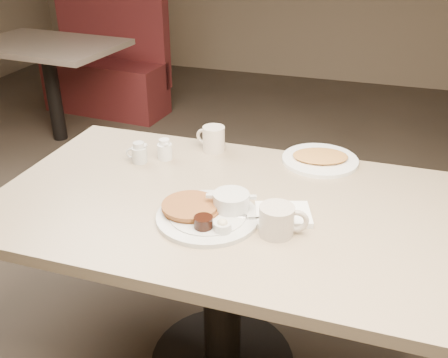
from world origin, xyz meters
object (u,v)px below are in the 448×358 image
(creamer_right, at_px, (165,150))
(coffee_mug_far, at_px, (213,139))
(creamer_left, at_px, (139,153))
(hash_plate, at_px, (320,159))
(coffee_mug_near, at_px, (278,220))
(booth_back_left, at_px, (102,67))
(main_plate, at_px, (210,211))
(diner_table, at_px, (222,243))

(creamer_right, bearing_deg, coffee_mug_far, 40.07)
(creamer_left, bearing_deg, hash_plate, 18.15)
(coffee_mug_near, distance_m, booth_back_left, 3.29)
(main_plate, height_order, creamer_right, creamer_right)
(creamer_left, height_order, creamer_right, same)
(creamer_right, relative_size, hash_plate, 0.23)
(coffee_mug_far, xyz_separation_m, creamer_right, (-0.15, -0.13, -0.01))
(hash_plate, bearing_deg, creamer_left, -161.85)
(main_plate, bearing_deg, booth_back_left, 126.70)
(booth_back_left, bearing_deg, main_plate, -53.30)
(creamer_right, xyz_separation_m, booth_back_left, (-1.56, 2.16, -0.38))
(hash_plate, height_order, booth_back_left, booth_back_left)
(diner_table, relative_size, main_plate, 3.62)
(coffee_mug_far, relative_size, hash_plate, 0.37)
(hash_plate, relative_size, booth_back_left, 0.26)
(diner_table, distance_m, booth_back_left, 3.04)
(diner_table, height_order, hash_plate, hash_plate)
(main_plate, distance_m, booth_back_left, 3.14)
(hash_plate, xyz_separation_m, booth_back_left, (-2.13, 2.00, -0.35))
(hash_plate, bearing_deg, creamer_right, -164.84)
(coffee_mug_near, xyz_separation_m, creamer_right, (-0.52, 0.37, -0.01))
(coffee_mug_near, bearing_deg, booth_back_left, 129.53)
(booth_back_left, bearing_deg, diner_table, -52.01)
(diner_table, relative_size, creamer_right, 18.64)
(main_plate, bearing_deg, coffee_mug_far, 107.93)
(coffee_mug_far, bearing_deg, diner_table, -66.68)
(coffee_mug_near, distance_m, hash_plate, 0.52)
(diner_table, bearing_deg, main_plate, -91.92)
(coffee_mug_near, bearing_deg, coffee_mug_far, 126.87)
(diner_table, height_order, creamer_right, creamer_right)
(diner_table, height_order, coffee_mug_near, coffee_mug_near)
(coffee_mug_far, bearing_deg, creamer_right, -139.93)
(hash_plate, distance_m, booth_back_left, 2.94)
(main_plate, height_order, coffee_mug_far, coffee_mug_far)
(creamer_left, xyz_separation_m, creamer_right, (0.08, 0.06, 0.00))
(coffee_mug_near, height_order, creamer_right, coffee_mug_near)
(main_plate, relative_size, booth_back_left, 0.31)
(creamer_left, distance_m, creamer_right, 0.10)
(coffee_mug_near, xyz_separation_m, hash_plate, (0.05, 0.52, -0.03))
(booth_back_left, bearing_deg, creamer_right, -54.09)
(coffee_mug_far, xyz_separation_m, booth_back_left, (-1.71, 2.03, -0.39))
(coffee_mug_near, bearing_deg, creamer_right, 144.84)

